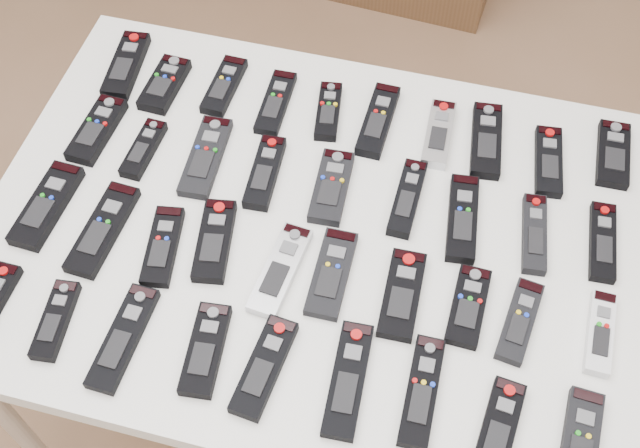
% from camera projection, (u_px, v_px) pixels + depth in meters
% --- Properties ---
extents(ground, '(4.00, 4.00, 0.00)m').
position_uv_depth(ground, '(261.00, 402.00, 2.11)').
color(ground, '#8D6647').
rests_on(ground, ground).
extents(table, '(1.25, 0.88, 0.78)m').
position_uv_depth(table, '(320.00, 247.00, 1.53)').
color(table, white).
rests_on(table, ground).
extents(remote_0, '(0.08, 0.19, 0.02)m').
position_uv_depth(remote_0, '(126.00, 65.00, 1.70)').
color(remote_0, black).
rests_on(remote_0, table).
extents(remote_1, '(0.07, 0.15, 0.02)m').
position_uv_depth(remote_1, '(165.00, 84.00, 1.67)').
color(remote_1, black).
rests_on(remote_1, table).
extents(remote_2, '(0.05, 0.16, 0.02)m').
position_uv_depth(remote_2, '(224.00, 86.00, 1.67)').
color(remote_2, black).
rests_on(remote_2, table).
extents(remote_3, '(0.05, 0.17, 0.02)m').
position_uv_depth(remote_3, '(276.00, 103.00, 1.64)').
color(remote_3, black).
rests_on(remote_3, table).
extents(remote_4, '(0.07, 0.15, 0.02)m').
position_uv_depth(remote_4, '(328.00, 111.00, 1.63)').
color(remote_4, black).
rests_on(remote_4, table).
extents(remote_5, '(0.06, 0.18, 0.02)m').
position_uv_depth(remote_5, '(378.00, 120.00, 1.61)').
color(remote_5, black).
rests_on(remote_5, table).
extents(remote_6, '(0.06, 0.16, 0.02)m').
position_uv_depth(remote_6, '(439.00, 134.00, 1.59)').
color(remote_6, '#B7B7BC').
rests_on(remote_6, table).
extents(remote_7, '(0.08, 0.19, 0.02)m').
position_uv_depth(remote_7, '(486.00, 140.00, 1.58)').
color(remote_7, black).
rests_on(remote_7, table).
extents(remote_8, '(0.07, 0.17, 0.02)m').
position_uv_depth(remote_8, '(548.00, 161.00, 1.56)').
color(remote_8, black).
rests_on(remote_8, table).
extents(remote_9, '(0.06, 0.16, 0.02)m').
position_uv_depth(remote_9, '(613.00, 154.00, 1.57)').
color(remote_9, black).
rests_on(remote_9, table).
extents(remote_10, '(0.07, 0.17, 0.02)m').
position_uv_depth(remote_10, '(97.00, 130.00, 1.60)').
color(remote_10, black).
rests_on(remote_10, table).
extents(remote_11, '(0.05, 0.14, 0.02)m').
position_uv_depth(remote_11, '(144.00, 149.00, 1.57)').
color(remote_11, black).
rests_on(remote_11, table).
extents(remote_12, '(0.07, 0.20, 0.02)m').
position_uv_depth(remote_12, '(206.00, 157.00, 1.56)').
color(remote_12, black).
rests_on(remote_12, table).
extents(remote_13, '(0.06, 0.17, 0.02)m').
position_uv_depth(remote_13, '(265.00, 172.00, 1.54)').
color(remote_13, black).
rests_on(remote_13, table).
extents(remote_14, '(0.07, 0.17, 0.02)m').
position_uv_depth(remote_14, '(331.00, 187.00, 1.52)').
color(remote_14, black).
rests_on(remote_14, table).
extents(remote_15, '(0.05, 0.17, 0.02)m').
position_uv_depth(remote_15, '(407.00, 198.00, 1.50)').
color(remote_15, black).
rests_on(remote_15, table).
extents(remote_16, '(0.07, 0.19, 0.02)m').
position_uv_depth(remote_16, '(462.00, 218.00, 1.48)').
color(remote_16, black).
rests_on(remote_16, table).
extents(remote_17, '(0.06, 0.17, 0.02)m').
position_uv_depth(remote_17, '(534.00, 234.00, 1.46)').
color(remote_17, black).
rests_on(remote_17, table).
extents(remote_18, '(0.05, 0.17, 0.02)m').
position_uv_depth(remote_18, '(603.00, 242.00, 1.45)').
color(remote_18, black).
rests_on(remote_18, table).
extents(remote_19, '(0.07, 0.19, 0.02)m').
position_uv_depth(remote_19, '(47.00, 205.00, 1.49)').
color(remote_19, black).
rests_on(remote_19, table).
extents(remote_20, '(0.07, 0.20, 0.02)m').
position_uv_depth(remote_20, '(103.00, 229.00, 1.47)').
color(remote_20, black).
rests_on(remote_20, table).
extents(remote_21, '(0.08, 0.17, 0.02)m').
position_uv_depth(remote_21, '(163.00, 246.00, 1.45)').
color(remote_21, black).
rests_on(remote_21, table).
extents(remote_22, '(0.09, 0.18, 0.02)m').
position_uv_depth(remote_22, '(215.00, 241.00, 1.45)').
color(remote_22, black).
rests_on(remote_22, table).
extents(remote_23, '(0.07, 0.19, 0.02)m').
position_uv_depth(remote_23, '(280.00, 270.00, 1.42)').
color(remote_23, '#B7B7BC').
rests_on(remote_23, table).
extents(remote_24, '(0.06, 0.18, 0.02)m').
position_uv_depth(remote_24, '(332.00, 273.00, 1.41)').
color(remote_24, black).
rests_on(remote_24, table).
extents(remote_25, '(0.07, 0.17, 0.02)m').
position_uv_depth(remote_25, '(402.00, 294.00, 1.39)').
color(remote_25, black).
rests_on(remote_25, table).
extents(remote_26, '(0.06, 0.15, 0.02)m').
position_uv_depth(remote_26, '(468.00, 306.00, 1.38)').
color(remote_26, black).
rests_on(remote_26, table).
extents(remote_27, '(0.07, 0.16, 0.02)m').
position_uv_depth(remote_27, '(520.00, 321.00, 1.36)').
color(remote_27, black).
rests_on(remote_27, table).
extents(remote_28, '(0.04, 0.16, 0.02)m').
position_uv_depth(remote_28, '(600.00, 333.00, 1.35)').
color(remote_28, silver).
rests_on(remote_28, table).
extents(remote_30, '(0.06, 0.15, 0.02)m').
position_uv_depth(remote_30, '(55.00, 320.00, 1.36)').
color(remote_30, black).
rests_on(remote_30, table).
extents(remote_31, '(0.06, 0.20, 0.02)m').
position_uv_depth(remote_31, '(123.00, 338.00, 1.34)').
color(remote_31, black).
rests_on(remote_31, table).
extents(remote_32, '(0.07, 0.17, 0.02)m').
position_uv_depth(remote_32, '(206.00, 350.00, 1.33)').
color(remote_32, black).
rests_on(remote_32, table).
extents(remote_33, '(0.07, 0.18, 0.02)m').
position_uv_depth(remote_33, '(264.00, 367.00, 1.31)').
color(remote_33, black).
rests_on(remote_33, table).
extents(remote_34, '(0.06, 0.20, 0.02)m').
position_uv_depth(remote_34, '(348.00, 380.00, 1.30)').
color(remote_34, black).
rests_on(remote_34, table).
extents(remote_35, '(0.05, 0.19, 0.02)m').
position_uv_depth(remote_35, '(422.00, 391.00, 1.29)').
color(remote_35, black).
rests_on(remote_35, table).
extents(remote_36, '(0.07, 0.17, 0.02)m').
position_uv_depth(remote_36, '(499.00, 429.00, 1.25)').
color(remote_36, black).
rests_on(remote_36, table).
extents(remote_37, '(0.06, 0.18, 0.02)m').
position_uv_depth(remote_37, '(580.00, 443.00, 1.24)').
color(remote_37, black).
rests_on(remote_37, table).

